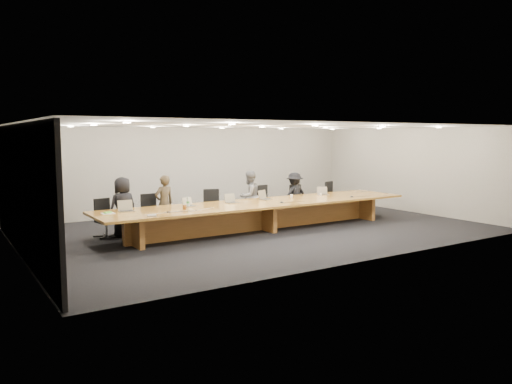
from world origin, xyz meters
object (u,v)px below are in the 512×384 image
laptop_e (323,191)px  water_bottle (188,202)px  chair_left (152,213)px  amber_mug (185,207)px  laptop_c (232,198)px  paper_cup_near (292,196)px  person_c (249,196)px  av_box (152,216)px  chair_mid_left (213,208)px  paper_cup_far (321,194)px  conference_table (262,211)px  person_a (123,207)px  chair_right (299,200)px  laptop_b (190,202)px  chair_far_left (106,218)px  mic_right (352,197)px  laptop_a (126,206)px  laptop_d (266,195)px  chair_far_right (334,197)px  mic_left (168,212)px  person_b (164,204)px  person_d (295,195)px  mic_center (282,202)px  chair_mid_right (266,203)px

laptop_e → water_bottle: (-4.56, -0.12, -0.01)m
chair_left → amber_mug: (0.33, -1.31, 0.29)m
laptop_c → paper_cup_near: (2.02, 0.05, -0.08)m
person_c → av_box: person_c is taller
chair_mid_left → paper_cup_far: size_ratio=13.29×
conference_table → person_a: 3.64m
chair_right → person_a: person_a is taller
laptop_b → paper_cup_far: bearing=-15.3°
chair_far_left → chair_right: bearing=-11.7°
water_bottle → mic_right: bearing=-9.0°
laptop_c → chair_left: bearing=148.2°
laptop_a → laptop_d: laptop_d is taller
chair_far_right → laptop_b: size_ratio=3.53×
laptop_b → mic_left: (-0.86, -0.66, -0.10)m
chair_mid_left → person_c: bearing=19.5°
chair_right → person_a: (-5.64, -0.05, 0.24)m
person_b → person_d: bearing=171.0°
person_b → chair_far_left: bearing=-11.7°
conference_table → mic_right: (2.83, -0.49, 0.25)m
amber_mug → chair_mid_left: bearing=40.7°
chair_left → laptop_a: size_ratio=2.96×
laptop_d → mic_center: size_ratio=2.66×
person_a → person_c: person_c is taller
laptop_c → chair_mid_left: bearing=93.6°
chair_mid_left → chair_far_left: bearing=-165.8°
laptop_e → laptop_a: bearing=-156.5°
conference_table → amber_mug: 2.34m
chair_mid_right → chair_far_right: chair_mid_right is taller
laptop_e → mic_right: laptop_e is taller
paper_cup_far → mic_left: 5.17m
paper_cup_near → mic_left: paper_cup_near is taller
mic_right → chair_mid_right: bearing=138.8°
laptop_a → paper_cup_far: size_ratio=4.38×
chair_far_left → av_box: 1.97m
conference_table → laptop_d: laptop_d is taller
chair_far_left → laptop_b: chair_far_left is taller
chair_mid_right → laptop_b: size_ratio=3.63×
chair_far_right → laptop_b: 5.79m
laptop_e → mic_right: 0.96m
av_box → water_bottle: bearing=51.6°
laptop_e → water_bottle: 4.56m
person_b → av_box: (-1.05, -1.83, 0.01)m
person_c → paper_cup_near: 1.25m
chair_far_left → chair_right: size_ratio=0.97×
chair_mid_right → conference_table: bearing=-133.2°
chair_right → mic_right: bearing=-70.0°
chair_far_right → laptop_c: chair_far_right is taller
chair_mid_right → av_box: bearing=-162.2°
laptop_e → av_box: bearing=-146.9°
chair_mid_left → mic_right: chair_mid_left is taller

